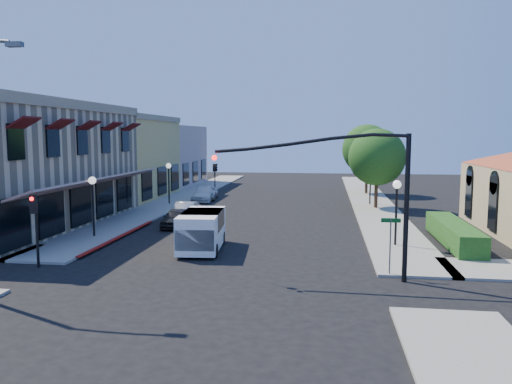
# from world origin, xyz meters

# --- Properties ---
(ground) EXTENTS (120.00, 120.00, 0.00)m
(ground) POSITION_xyz_m (0.00, 0.00, 0.00)
(ground) COLOR black
(ground) RESTS_ON ground
(sidewalk_left) EXTENTS (3.50, 50.00, 0.12)m
(sidewalk_left) POSITION_xyz_m (-8.75, 27.00, 0.06)
(sidewalk_left) COLOR gray
(sidewalk_left) RESTS_ON ground
(sidewalk_right) EXTENTS (3.50, 50.00, 0.12)m
(sidewalk_right) POSITION_xyz_m (8.75, 27.00, 0.06)
(sidewalk_right) COLOR gray
(sidewalk_right) RESTS_ON ground
(curb_red_strip) EXTENTS (0.25, 10.00, 0.06)m
(curb_red_strip) POSITION_xyz_m (-6.90, 8.00, 0.00)
(curb_red_strip) COLOR maroon
(curb_red_strip) RESTS_ON ground
(corner_brick_building) EXTENTS (11.77, 18.20, 8.10)m
(corner_brick_building) POSITION_xyz_m (-15.45, 11.00, 4.01)
(corner_brick_building) COLOR #CCB58A
(corner_brick_building) RESTS_ON ground
(yellow_stucco_building) EXTENTS (10.00, 12.00, 7.60)m
(yellow_stucco_building) POSITION_xyz_m (-15.50, 26.00, 3.80)
(yellow_stucco_building) COLOR tan
(yellow_stucco_building) RESTS_ON ground
(pink_stucco_building) EXTENTS (10.00, 12.00, 7.00)m
(pink_stucco_building) POSITION_xyz_m (-15.50, 38.00, 3.50)
(pink_stucco_building) COLOR #C7A496
(pink_stucco_building) RESTS_ON ground
(hedge) EXTENTS (1.40, 8.00, 1.10)m
(hedge) POSITION_xyz_m (11.70, 9.00, 0.00)
(hedge) COLOR #204914
(hedge) RESTS_ON ground
(street_tree_a) EXTENTS (4.56, 4.56, 6.48)m
(street_tree_a) POSITION_xyz_m (8.80, 22.00, 4.19)
(street_tree_a) COLOR #382416
(street_tree_a) RESTS_ON ground
(street_tree_b) EXTENTS (4.94, 4.94, 7.02)m
(street_tree_b) POSITION_xyz_m (8.80, 32.00, 4.54)
(street_tree_b) COLOR #382416
(street_tree_b) RESTS_ON ground
(signal_mast_arm) EXTENTS (8.01, 0.39, 6.00)m
(signal_mast_arm) POSITION_xyz_m (5.86, 1.50, 4.09)
(signal_mast_arm) COLOR black
(signal_mast_arm) RESTS_ON ground
(secondary_signal) EXTENTS (0.28, 0.42, 3.32)m
(secondary_signal) POSITION_xyz_m (-8.00, 1.41, 2.32)
(secondary_signal) COLOR black
(secondary_signal) RESTS_ON ground
(street_name_sign) EXTENTS (0.80, 0.06, 2.50)m
(street_name_sign) POSITION_xyz_m (7.50, 2.20, 1.70)
(street_name_sign) COLOR #595B5E
(street_name_sign) RESTS_ON ground
(lamppost_left_near) EXTENTS (0.44, 0.44, 3.57)m
(lamppost_left_near) POSITION_xyz_m (-8.50, 8.00, 2.74)
(lamppost_left_near) COLOR black
(lamppost_left_near) RESTS_ON ground
(lamppost_left_far) EXTENTS (0.44, 0.44, 3.57)m
(lamppost_left_far) POSITION_xyz_m (-8.50, 22.00, 2.74)
(lamppost_left_far) COLOR black
(lamppost_left_far) RESTS_ON ground
(lamppost_right_near) EXTENTS (0.44, 0.44, 3.57)m
(lamppost_right_near) POSITION_xyz_m (8.50, 8.00, 2.74)
(lamppost_right_near) COLOR black
(lamppost_right_near) RESTS_ON ground
(lamppost_right_far) EXTENTS (0.44, 0.44, 3.57)m
(lamppost_right_far) POSITION_xyz_m (8.50, 24.00, 2.74)
(lamppost_right_far) COLOR black
(lamppost_right_far) RESTS_ON ground
(white_van) EXTENTS (2.33, 4.66, 1.99)m
(white_van) POSITION_xyz_m (-1.52, 5.81, 1.15)
(white_van) COLOR white
(white_van) RESTS_ON ground
(parked_car_a) EXTENTS (1.51, 3.55, 1.20)m
(parked_car_a) POSITION_xyz_m (-4.80, 12.00, 0.60)
(parked_car_a) COLOR black
(parked_car_a) RESTS_ON ground
(parked_car_b) EXTENTS (1.60, 4.16, 1.35)m
(parked_car_b) POSITION_xyz_m (-4.80, 13.89, 0.68)
(parked_car_b) COLOR #A5A8AA
(parked_car_b) RESTS_ON ground
(parked_car_c) EXTENTS (2.02, 4.37, 1.24)m
(parked_car_c) POSITION_xyz_m (-6.20, 24.86, 0.62)
(parked_car_c) COLOR silver
(parked_car_c) RESTS_ON ground
(parked_car_d) EXTENTS (2.23, 4.11, 1.09)m
(parked_car_d) POSITION_xyz_m (-6.20, 26.00, 0.55)
(parked_car_d) COLOR #A9AAAE
(parked_car_d) RESTS_ON ground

